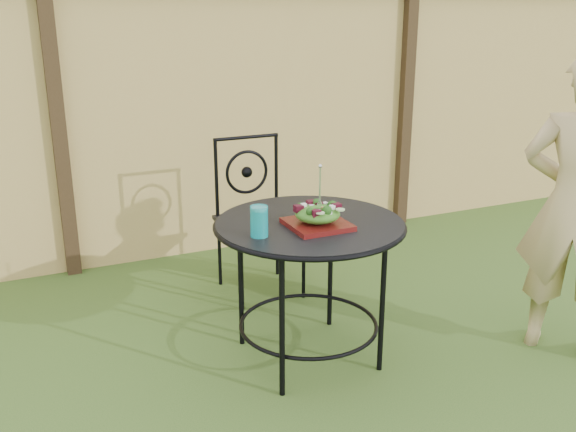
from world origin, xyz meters
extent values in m
plane|color=#284917|center=(0.00, 0.00, 0.00)|extent=(60.00, 60.00, 0.00)
cube|color=#EECF76|center=(0.00, 2.20, 0.90)|extent=(8.00, 0.05, 1.80)
cube|color=black|center=(-1.30, 2.15, 0.95)|extent=(0.09, 0.09, 1.90)
cube|color=black|center=(1.30, 2.15, 0.95)|extent=(0.09, 0.09, 1.90)
cylinder|color=black|center=(-0.35, 0.52, 0.71)|extent=(0.90, 0.90, 0.02)
torus|color=black|center=(-0.35, 0.52, 0.71)|extent=(0.92, 0.92, 0.02)
torus|color=black|center=(-0.35, 0.52, 0.18)|extent=(0.70, 0.70, 0.02)
cylinder|color=black|center=(-0.09, 0.78, 0.35)|extent=(0.03, 0.03, 0.71)
cylinder|color=black|center=(-0.61, 0.78, 0.35)|extent=(0.03, 0.03, 0.71)
cylinder|color=black|center=(-0.61, 0.26, 0.35)|extent=(0.03, 0.03, 0.71)
cylinder|color=black|center=(-0.09, 0.26, 0.35)|extent=(0.03, 0.03, 0.71)
cube|color=black|center=(-0.27, 1.35, 0.45)|extent=(0.46, 0.46, 0.03)
cylinder|color=black|center=(-0.27, 1.56, 0.94)|extent=(0.42, 0.02, 0.02)
torus|color=black|center=(-0.27, 1.56, 0.72)|extent=(0.28, 0.02, 0.28)
cylinder|color=black|center=(-0.47, 1.15, 0.22)|extent=(0.02, 0.02, 0.44)
cylinder|color=black|center=(-0.07, 1.15, 0.22)|extent=(0.02, 0.02, 0.44)
cylinder|color=black|center=(-0.47, 1.55, 0.22)|extent=(0.02, 0.02, 0.44)
cylinder|color=black|center=(-0.07, 1.55, 0.22)|extent=(0.02, 0.02, 0.44)
cylinder|color=black|center=(-0.47, 1.56, 0.70)|extent=(0.02, 0.02, 0.50)
cylinder|color=black|center=(-0.07, 1.56, 0.70)|extent=(0.02, 0.02, 0.50)
cube|color=#41090A|center=(-0.35, 0.43, 0.74)|extent=(0.27, 0.27, 0.02)
ellipsoid|color=#235614|center=(-0.35, 0.43, 0.79)|extent=(0.21, 0.21, 0.08)
cylinder|color=silver|center=(-0.34, 0.43, 0.92)|extent=(0.01, 0.01, 0.18)
cylinder|color=#0D969D|center=(-0.64, 0.43, 0.79)|extent=(0.08, 0.08, 0.14)
camera|label=1|loc=(-1.65, -2.08, 1.69)|focal=40.00mm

